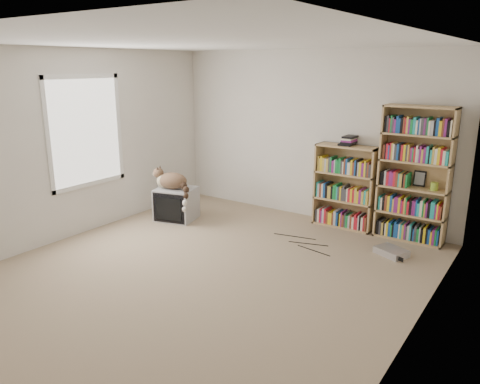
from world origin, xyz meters
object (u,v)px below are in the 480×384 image
Objects in this scene: dvd_player at (391,252)px; crt_tv at (177,204)px; cat at (174,184)px; bookcase_short at (345,190)px; bookcase_tall at (414,178)px.

crt_tv is at bearing -147.83° from dvd_player.
crt_tv is at bearing 88.04° from cat.
bookcase_short reaches higher than cat.
bookcase_tall is at bearing -0.08° from bookcase_short.
crt_tv reaches higher than dvd_player.
cat is at bearing -158.90° from bookcase_tall.
dvd_player is (3.13, 0.46, -0.20)m from crt_tv.
bookcase_tall is 1.50× the size of bookcase_short.
cat is at bearing -151.15° from bookcase_short.
cat is at bearing -87.93° from crt_tv.
cat is 3.20m from dvd_player.
bookcase_tall reaches higher than dvd_player.
bookcase_tall is 0.99m from bookcase_short.
bookcase_tall is at bearing 2.37° from cat.
crt_tv is 0.89× the size of cat.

